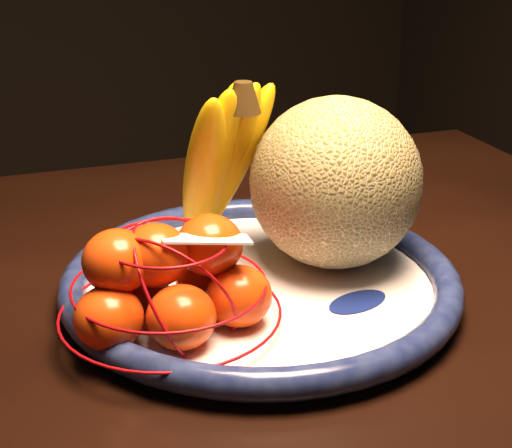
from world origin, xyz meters
name	(u,v)px	position (x,y,z in m)	size (l,w,h in m)	color
fruit_bowl	(260,282)	(0.22, -0.08, 0.76)	(0.37, 0.37, 0.03)	white
cantaloupe	(335,183)	(0.30, -0.06, 0.85)	(0.16, 0.16, 0.16)	olive
banana_bunch	(217,160)	(0.21, 0.01, 0.86)	(0.12, 0.12, 0.19)	yellow
mandarin_bag	(170,283)	(0.11, -0.11, 0.80)	(0.22, 0.22, 0.12)	#EA4516
price_tag	(206,239)	(0.14, -0.13, 0.85)	(0.07, 0.03, 0.00)	white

